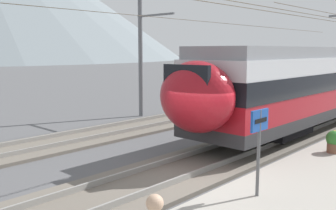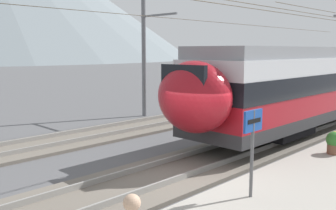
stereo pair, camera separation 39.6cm
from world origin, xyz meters
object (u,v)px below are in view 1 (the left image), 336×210
catenary_mast_far_side (143,50)px  potted_plant_platform_edge (334,141)px  train_near_platform (334,78)px  platform_sign (259,133)px

catenary_mast_far_side → potted_plant_platform_edge: 11.56m
catenary_mast_far_side → train_near_platform: bearing=-50.9°
catenary_mast_far_side → potted_plant_platform_edge: bearing=-98.2°
train_near_platform → potted_plant_platform_edge: train_near_platform is taller
train_near_platform → platform_sign: (-13.31, -3.00, -0.40)m
train_near_platform → platform_sign: 13.65m
platform_sign → potted_plant_platform_edge: size_ratio=2.73×
potted_plant_platform_edge → platform_sign: bearing=-179.5°
platform_sign → potted_plant_platform_edge: 5.26m
train_near_platform → catenary_mast_far_side: size_ratio=0.63×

